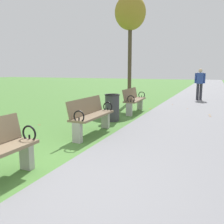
{
  "coord_description": "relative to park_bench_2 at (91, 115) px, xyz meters",
  "views": [
    {
      "loc": [
        2.26,
        -2.11,
        1.58
      ],
      "look_at": [
        -0.05,
        3.34,
        0.55
      ],
      "focal_mm": 38.97,
      "sensor_mm": 36.0,
      "label": 1
    }
  ],
  "objects": [
    {
      "name": "tree_2",
      "position": [
        -1.02,
        5.88,
        3.59
      ],
      "size": [
        1.42,
        1.42,
        4.94
      ],
      "color": "#4C3D2D",
      "rests_on": "ground"
    },
    {
      "name": "park_bench_3",
      "position": [
        0.0,
        3.41,
        0.0
      ],
      "size": [
        0.53,
        1.62,
        0.9
      ],
      "color": "#7A664C",
      "rests_on": "ground"
    },
    {
      "name": "trash_bin",
      "position": [
        -0.15,
        1.69,
        -0.06
      ],
      "size": [
        0.48,
        0.48,
        0.84
      ],
      "color": "#38383D",
      "rests_on": "ground"
    },
    {
      "name": "park_bench_2",
      "position": [
        0.0,
        0.0,
        0.0
      ],
      "size": [
        0.47,
        1.6,
        0.9
      ],
      "color": "#7A664C",
      "rests_on": "ground"
    },
    {
      "name": "pedestrian_walking",
      "position": [
        2.02,
        8.34,
        0.44
      ],
      "size": [
        0.53,
        0.25,
        1.62
      ],
      "color": "#2D2D38",
      "rests_on": "paved_walkway"
    },
    {
      "name": "paved_walkway",
      "position": [
        2.1,
        14.92,
        -0.48
      ],
      "size": [
        3.2,
        44.0,
        0.02
      ],
      "primitive_type": "cube",
      "color": "slate",
      "rests_on": "ground"
    },
    {
      "name": "scattered_leaves",
      "position": [
        1.07,
        3.01,
        -0.47
      ],
      "size": [
        5.3,
        10.66,
        0.02
      ],
      "color": "#AD6B23",
      "rests_on": "ground"
    },
    {
      "name": "ground_plane",
      "position": [
        0.5,
        -3.08,
        -0.49
      ],
      "size": [
        80.0,
        80.0,
        0.0
      ],
      "primitive_type": "plane",
      "color": "#4C7F38"
    }
  ]
}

